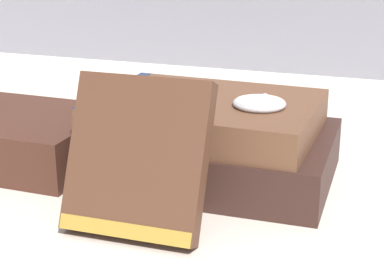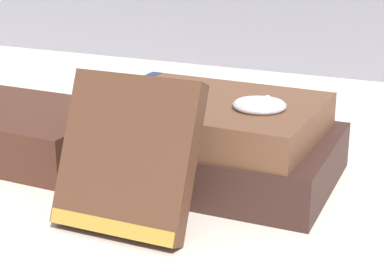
{
  "view_description": "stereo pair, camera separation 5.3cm",
  "coord_description": "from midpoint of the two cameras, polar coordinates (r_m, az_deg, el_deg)",
  "views": [
    {
      "loc": [
        0.15,
        -0.55,
        0.24
      ],
      "look_at": [
        -0.02,
        -0.02,
        0.05
      ],
      "focal_mm": 60.0,
      "sensor_mm": 36.0,
      "label": 1
    },
    {
      "loc": [
        0.2,
        -0.53,
        0.24
      ],
      "look_at": [
        -0.02,
        -0.02,
        0.05
      ],
      "focal_mm": 60.0,
      "sensor_mm": 36.0,
      "label": 2
    }
  ],
  "objects": [
    {
      "name": "ground_plane",
      "position": [
        0.62,
        4.98,
        -4.52
      ],
      "size": [
        3.0,
        3.0,
        0.0
      ],
      "primitive_type": "plane",
      "color": "beige"
    },
    {
      "name": "book_flat_bottom",
      "position": [
        0.63,
        4.8,
        -2.1
      ],
      "size": [
        0.21,
        0.17,
        0.05
      ],
      "rotation": [
        0.0,
        0.0,
        0.0
      ],
      "color": "#331E19",
      "rests_on": "ground_plane"
    },
    {
      "name": "book_flat_top",
      "position": [
        0.62,
        3.58,
        1.51
      ],
      "size": [
        0.21,
        0.16,
        0.03
      ],
      "rotation": [
        0.0,
        0.0,
        -0.04
      ],
      "color": "brown",
      "rests_on": "book_flat_bottom"
    },
    {
      "name": "book_side_left",
      "position": [
        0.72,
        -14.01,
        0.27
      ],
      "size": [
        0.23,
        0.15,
        0.05
      ],
      "rotation": [
        0.0,
        0.0,
        -0.03
      ],
      "color": "#422319",
      "rests_on": "ground_plane"
    },
    {
      "name": "book_leaning_front",
      "position": [
        0.51,
        -2.85,
        -2.66
      ],
      "size": [
        0.11,
        0.07,
        0.12
      ],
      "rotation": [
        -0.42,
        0.0,
        0.0
      ],
      "color": "#4C2D1E",
      "rests_on": "ground_plane"
    },
    {
      "name": "pocket_watch",
      "position": [
        0.59,
        8.64,
        2.34
      ],
      "size": [
        0.05,
        0.05,
        0.01
      ],
      "color": "silver",
      "rests_on": "book_flat_top"
    },
    {
      "name": "reading_glasses",
      "position": [
        0.78,
        3.65,
        0.59
      ],
      "size": [
        0.11,
        0.07,
        0.0
      ],
      "rotation": [
        0.0,
        0.0,
        -0.31
      ],
      "color": "#ADADB2",
      "rests_on": "ground_plane"
    }
  ]
}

